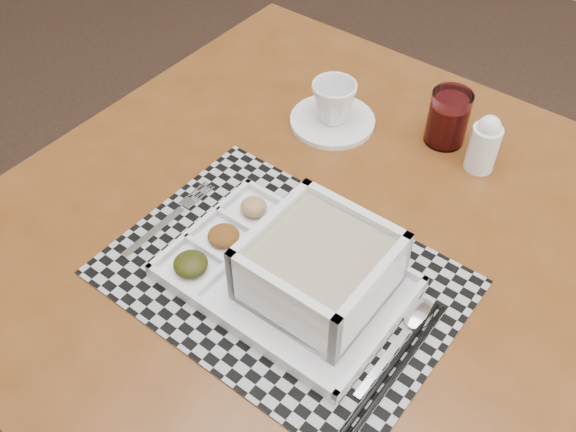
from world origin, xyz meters
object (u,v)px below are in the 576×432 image
at_px(dining_table, 321,261).
at_px(juice_glass, 448,120).
at_px(creamer_bottle, 484,144).
at_px(serving_tray, 308,271).
at_px(cup, 334,102).

distance_m(dining_table, juice_glass, 0.32).
relative_size(dining_table, creamer_bottle, 9.96).
bearing_deg(serving_tray, dining_table, 110.84).
bearing_deg(cup, serving_tray, -80.86).
distance_m(cup, creamer_bottle, 0.26).
bearing_deg(serving_tray, cup, 116.19).
bearing_deg(creamer_bottle, serving_tray, -104.46).
relative_size(dining_table, cup, 13.04).
height_order(dining_table, juice_glass, juice_glass).
distance_m(serving_tray, juice_glass, 0.40).
bearing_deg(cup, dining_table, -78.45).
distance_m(dining_table, serving_tray, 0.16).
relative_size(serving_tray, creamer_bottle, 3.24).
bearing_deg(juice_glass, serving_tray, -92.69).
bearing_deg(juice_glass, dining_table, -101.52).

